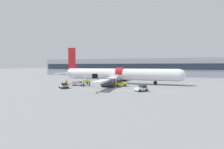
{
  "coord_description": "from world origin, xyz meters",
  "views": [
    {
      "loc": [
        10.14,
        -38.79,
        5.24
      ],
      "look_at": [
        -1.02,
        0.9,
        2.8
      ],
      "focal_mm": 24.0,
      "sensor_mm": 36.0,
      "label": 1
    }
  ],
  "objects_px": {
    "baggage_tug_lead": "(120,83)",
    "ground_crew_driver": "(89,83)",
    "baggage_cart_loading": "(79,84)",
    "ground_crew_supervisor": "(66,83)",
    "airplane": "(118,75)",
    "baggage_tug_rear": "(64,86)",
    "baggage_tug_mid": "(141,88)",
    "ground_crew_loader_a": "(83,83)",
    "ground_crew_loader_b": "(87,81)"
  },
  "relations": [
    {
      "from": "airplane",
      "to": "ground_crew_supervisor",
      "type": "bearing_deg",
      "value": -141.35
    },
    {
      "from": "baggage_tug_rear",
      "to": "baggage_cart_loading",
      "type": "distance_m",
      "value": 5.35
    },
    {
      "from": "airplane",
      "to": "ground_crew_driver",
      "type": "bearing_deg",
      "value": -124.29
    },
    {
      "from": "baggage_tug_mid",
      "to": "ground_crew_supervisor",
      "type": "height_order",
      "value": "ground_crew_supervisor"
    },
    {
      "from": "airplane",
      "to": "ground_crew_supervisor",
      "type": "distance_m",
      "value": 14.76
    },
    {
      "from": "airplane",
      "to": "baggage_cart_loading",
      "type": "height_order",
      "value": "airplane"
    },
    {
      "from": "baggage_cart_loading",
      "to": "ground_crew_loader_b",
      "type": "height_order",
      "value": "ground_crew_loader_b"
    },
    {
      "from": "baggage_cart_loading",
      "to": "ground_crew_supervisor",
      "type": "relative_size",
      "value": 2.34
    },
    {
      "from": "baggage_cart_loading",
      "to": "ground_crew_supervisor",
      "type": "distance_m",
      "value": 3.11
    },
    {
      "from": "baggage_tug_mid",
      "to": "ground_crew_supervisor",
      "type": "distance_m",
      "value": 19.39
    },
    {
      "from": "baggage_tug_rear",
      "to": "ground_crew_loader_b",
      "type": "bearing_deg",
      "value": 74.12
    },
    {
      "from": "airplane",
      "to": "ground_crew_loader_a",
      "type": "height_order",
      "value": "airplane"
    },
    {
      "from": "baggage_cart_loading",
      "to": "ground_crew_driver",
      "type": "relative_size",
      "value": 2.5
    },
    {
      "from": "ground_crew_loader_a",
      "to": "ground_crew_driver",
      "type": "relative_size",
      "value": 1.08
    },
    {
      "from": "baggage_tug_rear",
      "to": "baggage_cart_loading",
      "type": "relative_size",
      "value": 0.67
    },
    {
      "from": "airplane",
      "to": "ground_crew_driver",
      "type": "height_order",
      "value": "airplane"
    },
    {
      "from": "ground_crew_driver",
      "to": "baggage_cart_loading",
      "type": "bearing_deg",
      "value": 169.49
    },
    {
      "from": "baggage_tug_mid",
      "to": "ground_crew_loader_b",
      "type": "height_order",
      "value": "ground_crew_loader_b"
    },
    {
      "from": "ground_crew_loader_b",
      "to": "airplane",
      "type": "bearing_deg",
      "value": 32.99
    },
    {
      "from": "baggage_tug_mid",
      "to": "baggage_tug_rear",
      "type": "xyz_separation_m",
      "value": [
        -17.56,
        -0.95,
        -0.01
      ]
    },
    {
      "from": "ground_crew_supervisor",
      "to": "baggage_cart_loading",
      "type": "bearing_deg",
      "value": 32.94
    },
    {
      "from": "airplane",
      "to": "ground_crew_loader_a",
      "type": "bearing_deg",
      "value": -126.6
    },
    {
      "from": "baggage_cart_loading",
      "to": "ground_crew_loader_a",
      "type": "xyz_separation_m",
      "value": [
        2.15,
        -1.55,
        0.45
      ]
    },
    {
      "from": "baggage_tug_rear",
      "to": "ground_crew_loader_b",
      "type": "relative_size",
      "value": 1.57
    },
    {
      "from": "ground_crew_driver",
      "to": "ground_crew_supervisor",
      "type": "xyz_separation_m",
      "value": [
        -5.92,
        -1.05,
        0.06
      ]
    },
    {
      "from": "baggage_cart_loading",
      "to": "ground_crew_supervisor",
      "type": "height_order",
      "value": "ground_crew_supervisor"
    },
    {
      "from": "baggage_tug_mid",
      "to": "ground_crew_loader_b",
      "type": "xyz_separation_m",
      "value": [
        -15.34,
        6.88,
        0.34
      ]
    },
    {
      "from": "ground_crew_loader_a",
      "to": "ground_crew_driver",
      "type": "distance_m",
      "value": 1.51
    },
    {
      "from": "baggage_tug_lead",
      "to": "baggage_tug_mid",
      "type": "xyz_separation_m",
      "value": [
        5.82,
        -6.05,
        -0.15
      ]
    },
    {
      "from": "baggage_tug_mid",
      "to": "ground_crew_driver",
      "type": "xyz_separation_m",
      "value": [
        -13.28,
        3.7,
        0.29
      ]
    },
    {
      "from": "baggage_tug_lead",
      "to": "ground_crew_supervisor",
      "type": "height_order",
      "value": "ground_crew_supervisor"
    },
    {
      "from": "baggage_cart_loading",
      "to": "ground_crew_driver",
      "type": "height_order",
      "value": "ground_crew_driver"
    },
    {
      "from": "baggage_tug_lead",
      "to": "ground_crew_driver",
      "type": "relative_size",
      "value": 1.97
    },
    {
      "from": "airplane",
      "to": "baggage_tug_rear",
      "type": "relative_size",
      "value": 13.1
    },
    {
      "from": "baggage_tug_lead",
      "to": "baggage_tug_rear",
      "type": "distance_m",
      "value": 13.67
    },
    {
      "from": "baggage_tug_rear",
      "to": "ground_crew_supervisor",
      "type": "distance_m",
      "value": 3.96
    },
    {
      "from": "baggage_tug_mid",
      "to": "baggage_cart_loading",
      "type": "relative_size",
      "value": 0.69
    },
    {
      "from": "ground_crew_loader_a",
      "to": "baggage_tug_lead",
      "type": "bearing_deg",
      "value": 20.82
    },
    {
      "from": "baggage_tug_mid",
      "to": "ground_crew_loader_b",
      "type": "distance_m",
      "value": 16.81
    },
    {
      "from": "ground_crew_loader_b",
      "to": "baggage_tug_mid",
      "type": "bearing_deg",
      "value": -24.14
    },
    {
      "from": "ground_crew_loader_a",
      "to": "ground_crew_supervisor",
      "type": "relative_size",
      "value": 1.01
    },
    {
      "from": "baggage_tug_lead",
      "to": "ground_crew_supervisor",
      "type": "distance_m",
      "value": 13.81
    },
    {
      "from": "airplane",
      "to": "baggage_tug_rear",
      "type": "xyz_separation_m",
      "value": [
        -9.81,
        -12.74,
        -2.08
      ]
    },
    {
      "from": "ground_crew_loader_b",
      "to": "baggage_cart_loading",
      "type": "bearing_deg",
      "value": -116.62
    },
    {
      "from": "baggage_tug_mid",
      "to": "baggage_tug_rear",
      "type": "bearing_deg",
      "value": -176.92
    },
    {
      "from": "baggage_cart_loading",
      "to": "ground_crew_driver",
      "type": "xyz_separation_m",
      "value": [
        3.34,
        -0.62,
        0.38
      ]
    },
    {
      "from": "baggage_cart_loading",
      "to": "ground_crew_driver",
      "type": "distance_m",
      "value": 3.42
    },
    {
      "from": "baggage_tug_rear",
      "to": "ground_crew_driver",
      "type": "height_order",
      "value": "ground_crew_driver"
    },
    {
      "from": "baggage_tug_lead",
      "to": "baggage_cart_loading",
      "type": "height_order",
      "value": "baggage_tug_lead"
    },
    {
      "from": "baggage_cart_loading",
      "to": "ground_crew_loader_b",
      "type": "bearing_deg",
      "value": 63.38
    }
  ]
}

